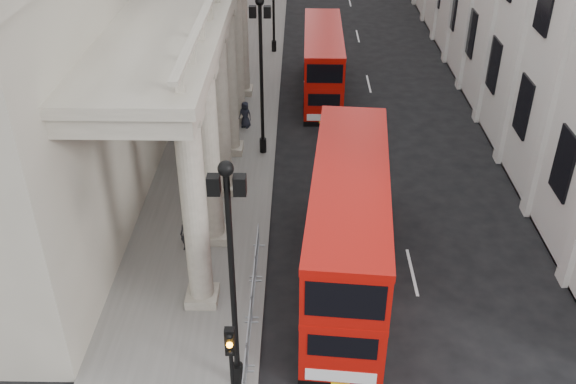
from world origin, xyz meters
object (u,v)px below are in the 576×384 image
object	(u,v)px
bus_far	(323,62)
pedestrian_b	(186,155)
pedestrian_a	(187,235)
lamp_post_south	(232,268)
traffic_light	(231,364)
bus_near	(348,227)
pedestrian_c	(245,115)
lamp_post_mid	(261,68)

from	to	relation	value
bus_far	pedestrian_b	world-z (taller)	bus_far
pedestrian_a	pedestrian_b	bearing A→B (deg)	112.05
lamp_post_south	traffic_light	bearing A→B (deg)	-87.16
pedestrian_a	bus_far	bearing A→B (deg)	83.48
lamp_post_south	bus_far	bearing A→B (deg)	82.01
lamp_post_south	pedestrian_a	xyz separation A→B (m)	(-2.74, 7.19, -4.02)
bus_near	pedestrian_c	size ratio (longest dim) A/B	7.48
lamp_post_south	lamp_post_mid	size ratio (longest dim) A/B	1.00
bus_near	pedestrian_a	distance (m)	7.00
lamp_post_mid	lamp_post_south	bearing A→B (deg)	-90.00
bus_far	pedestrian_c	xyz separation A→B (m)	(-4.57, -5.16, -1.29)
bus_far	pedestrian_b	distance (m)	12.54
lamp_post_mid	bus_near	distance (m)	11.44
pedestrian_b	traffic_light	bearing A→B (deg)	111.77
bus_far	pedestrian_c	size ratio (longest dim) A/B	6.22
traffic_light	pedestrian_a	world-z (taller)	traffic_light
traffic_light	bus_far	bearing A→B (deg)	82.83
bus_far	bus_near	bearing A→B (deg)	-88.09
pedestrian_c	pedestrian_b	bearing A→B (deg)	-97.44
traffic_light	bus_far	world-z (taller)	traffic_light
traffic_light	pedestrian_c	size ratio (longest dim) A/B	2.75
lamp_post_mid	pedestrian_c	world-z (taller)	lamp_post_mid
bus_near	pedestrian_c	xyz separation A→B (m)	(-5.00, 13.56, -1.69)
lamp_post_mid	bus_far	world-z (taller)	lamp_post_mid
lamp_post_mid	traffic_light	distance (m)	18.11
pedestrian_a	pedestrian_c	xyz separation A→B (m)	(1.57, 11.84, 0.01)
bus_near	traffic_light	bearing A→B (deg)	-111.51
traffic_light	pedestrian_b	distance (m)	16.61
traffic_light	bus_near	size ratio (longest dim) A/B	0.37
traffic_light	pedestrian_a	bearing A→B (deg)	107.17
lamp_post_south	pedestrian_a	world-z (taller)	lamp_post_south
lamp_post_mid	bus_far	distance (m)	9.28
pedestrian_a	traffic_light	bearing A→B (deg)	-59.50
pedestrian_a	lamp_post_south	bearing A→B (deg)	-55.77
traffic_light	lamp_post_mid	bearing A→B (deg)	90.32
lamp_post_south	bus_near	bearing A→B (deg)	55.02
pedestrian_a	pedestrian_c	distance (m)	11.95
pedestrian_a	lamp_post_mid	bearing A→B (deg)	86.04
bus_far	pedestrian_c	world-z (taller)	bus_far
bus_near	pedestrian_b	size ratio (longest dim) A/B	6.85
lamp_post_south	pedestrian_a	distance (m)	8.68
lamp_post_mid	pedestrian_b	bearing A→B (deg)	-151.97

